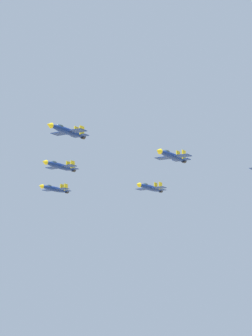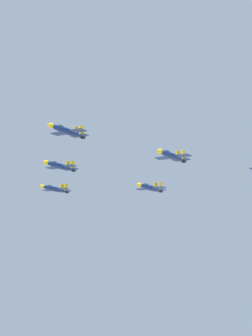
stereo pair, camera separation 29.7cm
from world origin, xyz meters
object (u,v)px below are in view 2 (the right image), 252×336
at_px(jet_lead, 67,131).
at_px(jet_left_wingman, 172,156).
at_px(jet_slot_rear, 150,188).
at_px(jet_right_outer, 55,189).
at_px(jet_right_wingman, 60,166).

height_order(jet_lead, jet_left_wingman, jet_lead).
height_order(jet_lead, jet_slot_rear, jet_lead).
distance_m(jet_left_wingman, jet_slot_rear, 26.38).
bearing_deg(jet_slot_rear, jet_right_outer, -89.18).
height_order(jet_left_wingman, jet_slot_rear, jet_left_wingman).
bearing_deg(jet_right_outer, jet_slot_rear, 90.63).
bearing_deg(jet_right_outer, jet_right_wingman, 40.99).
xyz_separation_m(jet_lead, jet_right_outer, (-16.65, 49.52, -5.32)).
relative_size(jet_right_wingman, jet_slot_rear, 1.01).
relative_size(jet_left_wingman, jet_right_outer, 1.02).
bearing_deg(jet_slot_rear, jet_right_wingman, -39.54).
bearing_deg(jet_right_wingman, jet_lead, 40.30).
distance_m(jet_right_outer, jet_slot_rear, 33.92).
relative_size(jet_lead, jet_right_wingman, 0.98).
bearing_deg(jet_right_outer, jet_lead, 40.99).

